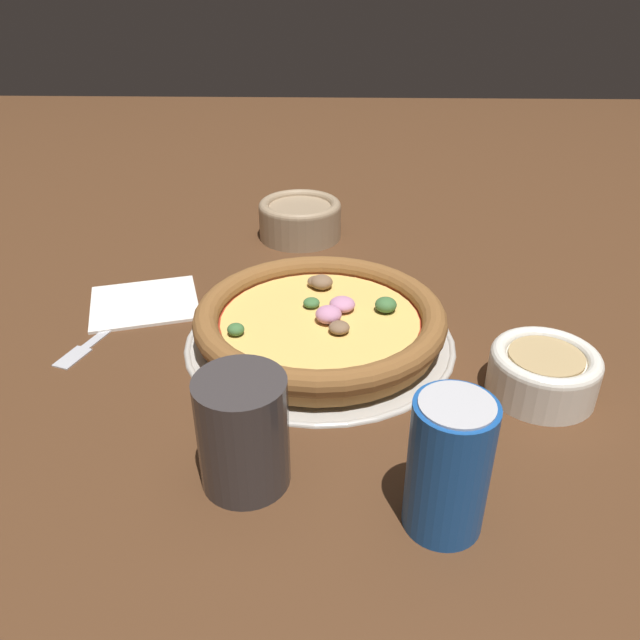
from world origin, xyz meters
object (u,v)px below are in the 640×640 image
bowl_far (300,218)px  fork (102,334)px  pizza_tray (320,339)px  drinking_cup (243,432)px  beverage_can (449,466)px  napkin (144,302)px  bowl_near (543,371)px  pizza (320,320)px

bowl_far → fork: (-0.23, -0.32, -0.03)m
pizza_tray → drinking_cup: (-0.06, -0.23, 0.05)m
pizza_tray → beverage_can: 0.30m
bowl_far → beverage_can: size_ratio=1.09×
pizza_tray → napkin: same height
pizza_tray → bowl_near: (0.24, -0.10, 0.03)m
pizza_tray → bowl_near: 0.26m
pizza → drinking_cup: 0.24m
pizza_tray → beverage_can: (0.11, -0.28, 0.06)m
beverage_can → napkin: bearing=133.8°
beverage_can → fork: bearing=143.3°
pizza → bowl_near: 0.26m
bowl_far → drinking_cup: (-0.02, -0.56, 0.02)m
bowl_near → bowl_far: bearing=123.7°
drinking_cup → napkin: size_ratio=0.63×
pizza → bowl_far: 0.33m
bowl_far → drinking_cup: size_ratio=1.25×
bowl_near → beverage_can: beverage_can is taller
pizza_tray → pizza: pizza is taller
pizza → napkin: 0.26m
pizza_tray → fork: bearing=178.8°
pizza_tray → pizza: bearing=58.4°
drinking_cup → beverage_can: (0.17, -0.04, 0.01)m
bowl_far → drinking_cup: drinking_cup is taller
pizza_tray → bowl_near: size_ratio=2.87×
fork → bowl_near: bearing=97.7°
napkin → fork: size_ratio=0.99×
bowl_near → napkin: 0.52m
bowl_far → beverage_can: (0.15, -0.60, 0.03)m
fork → beverage_can: 0.48m
pizza_tray → bowl_far: bowl_far is taller
pizza_tray → napkin: bearing=160.3°
napkin → fork: 0.09m
drinking_cup → beverage_can: 0.18m
pizza → fork: size_ratio=1.75×
bowl_far → napkin: size_ratio=0.79×
drinking_cup → fork: bearing=131.6°
napkin → beverage_can: bearing=-46.2°
pizza_tray → drinking_cup: bearing=-104.4°
pizza → beverage_can: bearing=-68.6°
pizza → bowl_near: bearing=-22.2°
napkin → beverage_can: (0.35, -0.36, 0.06)m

